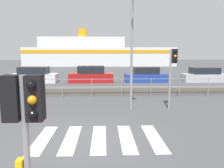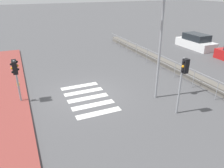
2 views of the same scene
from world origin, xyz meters
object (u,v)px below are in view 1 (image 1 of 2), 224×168
traffic_light_far (173,65)px  traffic_light_near (24,111)px  streetlamp (132,36)px  parked_car_silver (204,76)px  ferry_boat (97,54)px  parked_car_white (34,76)px  parked_car_red (91,75)px  parked_car_blue (146,75)px

traffic_light_far → traffic_light_near: bearing=-122.0°
streetlamp → parked_car_silver: 13.73m
traffic_light_near → streetlamp: streetlamp is taller
traffic_light_far → ferry_boat: bearing=97.4°
parked_car_white → parked_car_silver: size_ratio=1.02×
parked_car_silver → streetlamp: bearing=-128.7°
ferry_boat → parked_car_white: size_ratio=7.30×
parked_car_white → parked_car_red: size_ratio=1.05×
traffic_light_far → ferry_boat: ferry_boat is taller
ferry_boat → parked_car_silver: 29.32m
traffic_light_near → parked_car_silver: 20.62m
parked_car_red → parked_car_silver: size_ratio=0.97×
traffic_light_near → ferry_boat: size_ratio=0.08×
streetlamp → parked_car_silver: streetlamp is taller
parked_car_white → parked_car_blue: size_ratio=1.09×
parked_car_red → parked_car_silver: (10.89, 0.00, -0.08)m
ferry_boat → parked_car_red: 27.09m
ferry_boat → parked_car_white: ferry_boat is taller
ferry_boat → parked_car_red: bearing=-89.3°
traffic_light_near → traffic_light_far: size_ratio=0.83×
parked_car_silver → parked_car_blue: bearing=-180.0°
streetlamp → parked_car_white: 13.42m
parked_car_blue → traffic_light_far: bearing=-93.8°
traffic_light_near → parked_car_silver: (10.89, 17.46, -1.31)m
parked_car_white → streetlamp: bearing=-53.1°
traffic_light_near → parked_car_red: bearing=90.0°
traffic_light_far → parked_car_silver: bearing=58.1°
parked_car_blue → parked_car_silver: parked_car_blue is taller
parked_car_white → parked_car_red: (5.36, -0.00, 0.03)m
ferry_boat → parked_car_silver: bearing=-67.5°
traffic_light_near → parked_car_silver: size_ratio=0.58×
traffic_light_near → streetlamp: 7.60m
parked_car_white → parked_car_silver: 16.25m
parked_car_blue → parked_car_silver: size_ratio=0.93×
parked_car_red → traffic_light_far: bearing=-66.3°
traffic_light_near → streetlamp: (2.51, 6.99, 1.63)m
streetlamp → parked_car_silver: size_ratio=1.34×
traffic_light_near → ferry_boat: (-0.31, 44.48, 0.67)m
parked_car_white → ferry_boat: bearing=79.4°
traffic_light_far → parked_car_red: size_ratio=0.72×
traffic_light_near → parked_car_blue: bearing=73.4°
traffic_light_far → parked_car_blue: 10.40m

